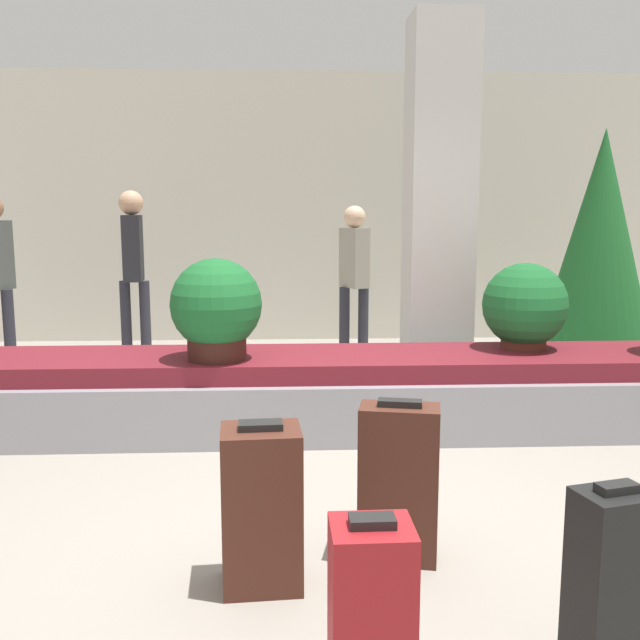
# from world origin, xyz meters

# --- Properties ---
(ground_plane) EXTENTS (18.00, 18.00, 0.00)m
(ground_plane) POSITION_xyz_m (0.00, 0.00, 0.00)
(ground_plane) COLOR gray
(back_wall) EXTENTS (18.00, 0.06, 3.20)m
(back_wall) POSITION_xyz_m (0.00, 5.32, 1.60)
(back_wall) COLOR beige
(back_wall) RESTS_ON ground_plane
(carousel) EXTENTS (8.55, 0.98, 0.56)m
(carousel) POSITION_xyz_m (0.00, 1.68, 0.27)
(carousel) COLOR gray
(carousel) RESTS_ON ground_plane
(pillar) EXTENTS (0.55, 0.55, 3.20)m
(pillar) POSITION_xyz_m (1.08, 2.79, 1.60)
(pillar) COLOR silver
(pillar) RESTS_ON ground_plane
(suitcase_0) EXTENTS (0.26, 0.23, 0.68)m
(suitcase_0) POSITION_xyz_m (0.02, -1.36, 0.33)
(suitcase_0) COLOR maroon
(suitcase_0) RESTS_ON ground_plane
(suitcase_1) EXTENTS (0.29, 0.24, 0.72)m
(suitcase_1) POSITION_xyz_m (0.83, -1.23, 0.35)
(suitcase_1) COLOR black
(suitcase_1) RESTS_ON ground_plane
(suitcase_2) EXTENTS (0.39, 0.27, 0.75)m
(suitcase_2) POSITION_xyz_m (0.27, -0.31, 0.36)
(suitcase_2) COLOR #472319
(suitcase_2) RESTS_ON ground_plane
(suitcase_3) EXTENTS (0.35, 0.30, 0.72)m
(suitcase_3) POSITION_xyz_m (-0.35, -0.51, 0.35)
(suitcase_3) COLOR #472319
(suitcase_3) RESTS_ON ground_plane
(potted_plant_0) EXTENTS (0.64, 0.64, 0.71)m
(potted_plant_0) POSITION_xyz_m (-0.73, 1.53, 0.91)
(potted_plant_0) COLOR #381914
(potted_plant_0) RESTS_ON carousel
(potted_plant_2) EXTENTS (0.63, 0.63, 0.65)m
(potted_plant_2) POSITION_xyz_m (1.54, 1.82, 0.87)
(potted_plant_2) COLOR #4C2319
(potted_plant_2) RESTS_ON carousel
(traveler_0) EXTENTS (0.31, 0.33, 1.78)m
(traveler_0) POSITION_xyz_m (-1.82, 4.07, 1.08)
(traveler_0) COLOR #282833
(traveler_0) RESTS_ON ground_plane
(traveler_1) EXTENTS (0.31, 0.37, 1.63)m
(traveler_1) POSITION_xyz_m (0.47, 4.03, 0.97)
(traveler_1) COLOR #282833
(traveler_1) RESTS_ON ground_plane
(decorated_tree) EXTENTS (1.11, 1.11, 2.33)m
(decorated_tree) POSITION_xyz_m (2.70, 3.20, 1.25)
(decorated_tree) COLOR #4C331E
(decorated_tree) RESTS_ON ground_plane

